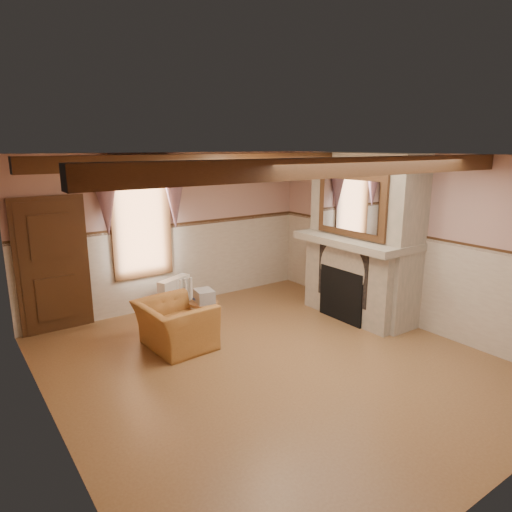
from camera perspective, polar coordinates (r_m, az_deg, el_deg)
floor at (r=6.45m, az=1.99°, el=-13.25°), size 5.50×6.00×0.01m
ceiling at (r=5.75m, az=2.22°, el=12.48°), size 5.50×6.00×0.01m
wall_back at (r=8.47m, az=-10.36°, el=3.12°), size 5.50×0.02×2.80m
wall_front at (r=4.12m, az=28.76°, el=-9.71°), size 5.50×0.02×2.80m
wall_left at (r=4.86m, az=-24.74°, el=-5.84°), size 0.02×6.00×2.80m
wall_right at (r=7.89m, az=18.18°, el=1.88°), size 0.02×6.00×2.80m
wainscot at (r=6.14m, az=2.05°, el=-7.01°), size 5.50×6.00×1.50m
chair_rail at (r=5.92m, az=2.11°, el=-0.20°), size 5.50×6.00×0.08m
firebox at (r=7.94m, az=10.93°, el=-4.71°), size 0.20×0.95×0.90m
armchair at (r=6.88m, az=-10.08°, el=-8.48°), size 1.00×1.12×0.69m
side_table at (r=7.27m, az=-6.47°, el=-7.73°), size 0.60×0.60×0.55m
book_stack at (r=7.12m, az=-6.48°, el=-5.00°), size 0.31×0.36×0.20m
radiator at (r=8.41m, az=-10.17°, el=-4.70°), size 0.71×0.46×0.60m
bowl at (r=7.82m, az=12.79°, el=2.63°), size 0.37×0.37×0.09m
mantel_clock at (r=8.39m, az=8.56°, el=3.92°), size 0.14×0.24×0.20m
oil_lamp at (r=8.30m, az=9.12°, el=4.08°), size 0.11×0.11×0.28m
candle_red at (r=7.46m, az=16.05°, el=2.17°), size 0.06×0.06×0.16m
jar_yellow at (r=7.50m, az=15.67°, el=2.10°), size 0.06×0.06×0.12m
fireplace at (r=8.00m, az=13.35°, el=2.36°), size 0.85×2.00×2.80m
mantel at (r=7.88m, az=12.47°, el=1.94°), size 1.05×2.05×0.12m
overmantel_mirror at (r=7.65m, az=11.76°, el=6.26°), size 0.06×1.44×1.04m
door at (r=7.85m, az=-24.04°, el=-1.31°), size 1.10×0.10×2.10m
window at (r=8.17m, az=-14.16°, el=4.32°), size 1.06×0.08×2.02m
window_drapes at (r=8.01m, az=-14.17°, el=8.48°), size 1.30×0.14×1.40m
ceiling_beam_front at (r=4.86m, az=11.03°, el=10.85°), size 5.50×0.18×0.20m
ceiling_beam_back at (r=6.74m, az=-4.15°, el=11.78°), size 5.50×0.18×0.20m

